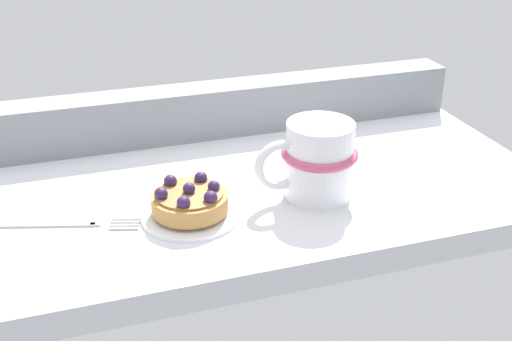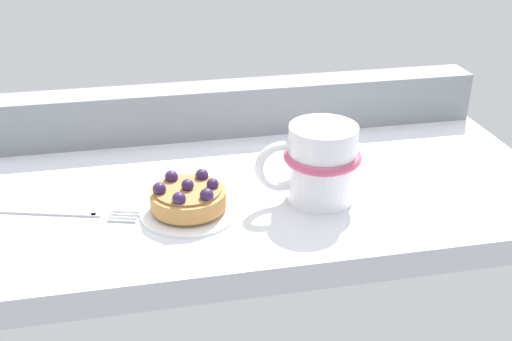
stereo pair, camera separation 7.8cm
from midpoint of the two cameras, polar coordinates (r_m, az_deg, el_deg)
name	(u,v)px [view 1 (the left image)]	position (r cm, az deg, el deg)	size (l,w,h in cm)	color
ground_plane	(232,195)	(86.76, -4.71, -2.24)	(84.02, 40.87, 3.53)	silver
window_rail_back	(200,111)	(99.96, -7.22, 5.20)	(82.34, 5.95, 7.70)	gray
dessert_plate	(190,213)	(78.66, -8.71, -3.86)	(11.97, 11.97, 1.00)	white
raspberry_tart	(190,200)	(77.72, -8.80, -2.66)	(9.28, 9.28, 3.62)	#B77F42
coffee_mug	(317,159)	(80.53, 2.69, 0.93)	(13.49, 9.77, 9.97)	white
dessert_fork	(68,224)	(80.39, -19.11, -4.57)	(17.26, 6.47, 0.60)	#B7B7BC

